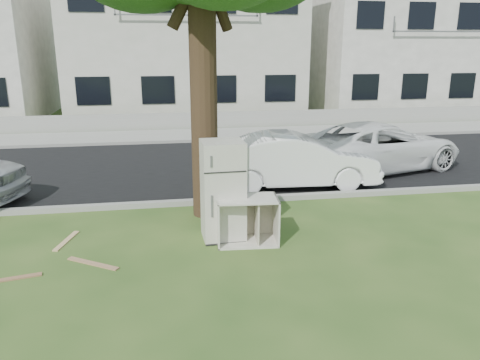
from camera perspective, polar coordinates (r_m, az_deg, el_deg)
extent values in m
plane|color=#2D4F1C|center=(8.43, -0.24, -8.17)|extent=(120.00, 120.00, 0.00)
cube|color=black|center=(14.08, -4.13, 1.80)|extent=(120.00, 7.00, 0.01)
cube|color=gray|center=(10.69, -2.34, -2.84)|extent=(120.00, 0.18, 0.12)
cube|color=gray|center=(17.53, -5.23, 4.59)|extent=(120.00, 0.18, 0.12)
cube|color=gray|center=(18.95, -5.57, 5.46)|extent=(120.00, 2.80, 0.01)
cube|color=gray|center=(20.47, -5.91, 7.21)|extent=(120.00, 0.15, 0.70)
cylinder|color=black|center=(9.47, -4.46, 10.80)|extent=(0.54, 0.54, 5.20)
cube|color=silver|center=(25.12, -6.88, 16.25)|extent=(11.00, 8.00, 7.20)
cube|color=white|center=(28.36, 19.05, 14.87)|extent=(10.00, 8.00, 6.60)
cube|color=beige|center=(8.53, -2.10, -1.29)|extent=(0.78, 0.73, 1.83)
cube|color=silver|center=(8.48, 0.88, -4.91)|extent=(1.14, 0.75, 0.85)
cube|color=#A27855|center=(8.18, -17.50, -9.68)|extent=(0.89, 0.64, 0.02)
cube|color=tan|center=(9.22, -20.40, -6.96)|extent=(0.33, 0.89, 0.02)
imported|color=white|center=(11.87, 6.72, 2.39)|extent=(4.20, 1.67, 1.36)
imported|color=white|center=(14.03, 16.59, 3.98)|extent=(5.41, 3.62, 1.38)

